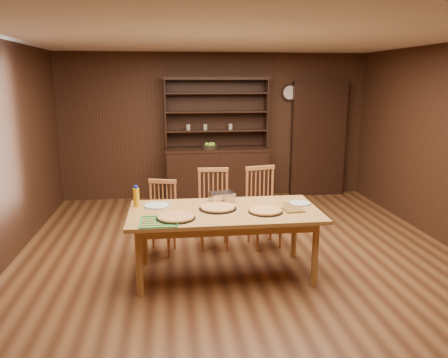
{
  "coord_description": "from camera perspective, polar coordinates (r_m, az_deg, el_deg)",
  "views": [
    {
      "loc": [
        -0.82,
        -4.88,
        2.14
      ],
      "look_at": [
        -0.17,
        0.4,
        0.92
      ],
      "focal_mm": 35.0,
      "sensor_mm": 36.0,
      "label": 1
    }
  ],
  "objects": [
    {
      "name": "floor",
      "position": [
        5.39,
        2.32,
        -10.47
      ],
      "size": [
        6.0,
        6.0,
        0.0
      ],
      "primitive_type": "plane",
      "color": "brown",
      "rests_on": "ground"
    },
    {
      "name": "room_shell",
      "position": [
        4.98,
        2.48,
        6.44
      ],
      "size": [
        6.0,
        6.0,
        6.0
      ],
      "color": "silver",
      "rests_on": "floor"
    },
    {
      "name": "china_hutch",
      "position": [
        7.83,
        -0.92,
        1.55
      ],
      "size": [
        1.84,
        0.52,
        2.17
      ],
      "color": "black",
      "rests_on": "floor"
    },
    {
      "name": "doorway",
      "position": [
        8.31,
        12.15,
        5.11
      ],
      "size": [
        1.0,
        0.18,
        2.1
      ],
      "primitive_type": "cube",
      "color": "black",
      "rests_on": "floor"
    },
    {
      "name": "wall_clock",
      "position": [
        8.13,
        8.57,
        11.1
      ],
      "size": [
        0.3,
        0.05,
        0.3
      ],
      "color": "black",
      "rests_on": "room_shell"
    },
    {
      "name": "dining_table",
      "position": [
        4.77,
        0.06,
        -4.92
      ],
      "size": [
        2.06,
        1.03,
        0.75
      ],
      "color": "#CB8946",
      "rests_on": "floor"
    },
    {
      "name": "chair_left",
      "position": [
        5.54,
        -8.18,
        -4.62
      ],
      "size": [
        0.46,
        0.45,
        0.91
      ],
      "rotation": [
        0.0,
        0.0,
        -0.28
      ],
      "color": "#C47743",
      "rests_on": "floor"
    },
    {
      "name": "chair_center",
      "position": [
        5.67,
        -1.36,
        -3.48
      ],
      "size": [
        0.44,
        0.42,
        1.02
      ],
      "rotation": [
        0.0,
        0.0,
        -0.05
      ],
      "color": "#C47743",
      "rests_on": "floor"
    },
    {
      "name": "chair_right",
      "position": [
        5.74,
        5.04,
        -3.23
      ],
      "size": [
        0.49,
        0.48,
        1.03
      ],
      "rotation": [
        0.0,
        0.0,
        0.2
      ],
      "color": "#C47743",
      "rests_on": "floor"
    },
    {
      "name": "pizza_left",
      "position": [
        4.49,
        -6.31,
        -4.96
      ],
      "size": [
        0.4,
        0.4,
        0.04
      ],
      "color": "black",
      "rests_on": "dining_table"
    },
    {
      "name": "pizza_right",
      "position": [
        4.69,
        5.44,
        -4.14
      ],
      "size": [
        0.37,
        0.37,
        0.04
      ],
      "color": "black",
      "rests_on": "dining_table"
    },
    {
      "name": "pizza_center",
      "position": [
        4.78,
        -0.83,
        -3.75
      ],
      "size": [
        0.41,
        0.41,
        0.04
      ],
      "color": "black",
      "rests_on": "dining_table"
    },
    {
      "name": "cooling_rack",
      "position": [
        4.41,
        -8.48,
        -5.48
      ],
      "size": [
        0.48,
        0.48,
        0.02
      ],
      "primitive_type": null,
      "rotation": [
        0.0,
        0.0,
        0.43
      ],
      "color": "#0DAC48",
      "rests_on": "dining_table"
    },
    {
      "name": "plate_left",
      "position": [
        4.94,
        -8.74,
        -3.44
      ],
      "size": [
        0.29,
        0.29,
        0.02
      ],
      "color": "silver",
      "rests_on": "dining_table"
    },
    {
      "name": "plate_right",
      "position": [
        5.05,
        9.86,
        -3.12
      ],
      "size": [
        0.24,
        0.24,
        0.02
      ],
      "color": "silver",
      "rests_on": "dining_table"
    },
    {
      "name": "foil_dish",
      "position": [
        5.07,
        -0.26,
        -2.35
      ],
      "size": [
        0.31,
        0.25,
        0.11
      ],
      "primitive_type": "cube",
      "rotation": [
        0.0,
        0.0,
        0.24
      ],
      "color": "silver",
      "rests_on": "dining_table"
    },
    {
      "name": "juice_bottle",
      "position": [
        4.96,
        -11.38,
        -2.27
      ],
      "size": [
        0.07,
        0.07,
        0.24
      ],
      "color": "#DEA00B",
      "rests_on": "dining_table"
    },
    {
      "name": "pot_holder_a",
      "position": [
        4.79,
        9.04,
        -3.99
      ],
      "size": [
        0.22,
        0.22,
        0.02
      ],
      "primitive_type": "cube",
      "rotation": [
        0.0,
        0.0,
        0.11
      ],
      "color": "#AA2413",
      "rests_on": "dining_table"
    },
    {
      "name": "pot_holder_b",
      "position": [
        4.96,
        8.91,
        -3.4
      ],
      "size": [
        0.22,
        0.22,
        0.01
      ],
      "primitive_type": "cube",
      "rotation": [
        0.0,
        0.0,
        -0.17
      ],
      "color": "#AA2413",
      "rests_on": "dining_table"
    },
    {
      "name": "fruit_bowl",
      "position": [
        7.68,
        -1.87,
        4.27
      ],
      "size": [
        0.29,
        0.29,
        0.12
      ],
      "color": "black",
      "rests_on": "china_hutch"
    }
  ]
}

